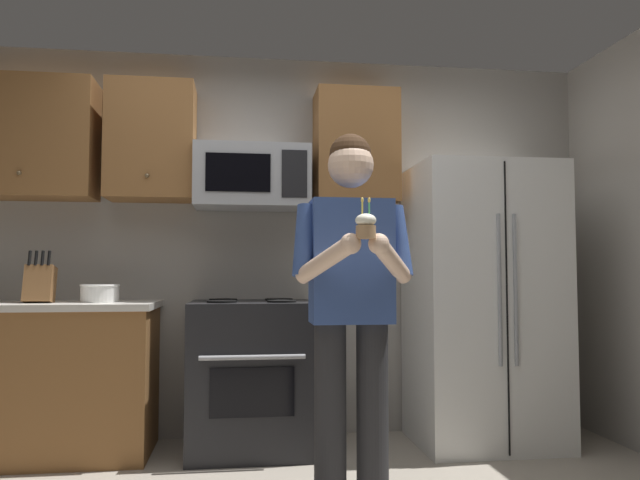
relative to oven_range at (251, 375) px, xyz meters
name	(u,v)px	position (x,y,z in m)	size (l,w,h in m)	color
wall_back	(273,244)	(0.15, 0.39, 0.84)	(4.40, 0.10, 2.60)	gray
oven_range	(251,375)	(0.00, 0.00, 0.00)	(0.76, 0.70, 0.93)	black
microwave	(252,178)	(0.00, 0.12, 1.26)	(0.74, 0.41, 0.40)	#9EA0A5
refrigerator	(483,303)	(1.50, -0.04, 0.44)	(0.90, 0.75, 1.80)	white
cabinet_row_upper	(164,142)	(-0.57, 0.17, 1.49)	(2.78, 0.36, 0.76)	brown
counter_left	(33,379)	(-1.30, 0.02, 0.00)	(1.44, 0.66, 0.92)	brown
knife_block	(40,284)	(-1.26, -0.03, 0.57)	(0.16, 0.15, 0.32)	brown
bowl_large_white	(100,293)	(-0.92, 0.02, 0.52)	(0.23, 0.23, 0.11)	white
person	(351,294)	(0.45, -1.03, 0.53)	(0.60, 0.48, 1.76)	#262628
cupcake	(366,226)	(0.45, -1.36, 0.83)	(0.09, 0.09, 0.17)	#A87F56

